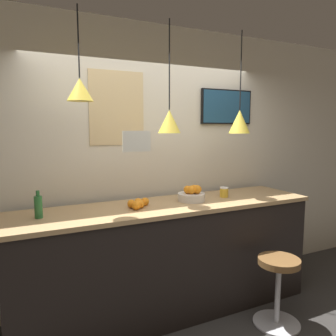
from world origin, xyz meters
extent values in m
cube|color=beige|center=(0.00, 1.21, 1.45)|extent=(8.00, 0.06, 2.90)
cube|color=black|center=(0.00, 0.74, 0.53)|extent=(2.94, 0.68, 1.06)
cube|color=tan|center=(0.00, 0.74, 1.08)|extent=(2.98, 0.72, 0.04)
cylinder|color=#B7B7BC|center=(0.82, 0.09, 0.01)|extent=(0.43, 0.43, 0.02)
cylinder|color=#B7B7BC|center=(0.82, 0.09, 0.30)|extent=(0.05, 0.05, 0.56)
cylinder|color=brown|center=(0.82, 0.09, 0.61)|extent=(0.38, 0.38, 0.06)
cylinder|color=beige|center=(0.27, 0.76, 1.14)|extent=(0.27, 0.27, 0.08)
sphere|color=orange|center=(0.31, 0.72, 1.22)|extent=(0.09, 0.09, 0.09)
sphere|color=orange|center=(0.27, 0.76, 1.21)|extent=(0.08, 0.08, 0.08)
sphere|color=orange|center=(0.23, 0.76, 1.22)|extent=(0.08, 0.08, 0.08)
sphere|color=orange|center=(0.25, 0.72, 1.21)|extent=(0.08, 0.08, 0.08)
sphere|color=orange|center=(0.30, 0.76, 1.22)|extent=(0.08, 0.08, 0.08)
sphere|color=orange|center=(-0.29, 0.78, 1.14)|extent=(0.08, 0.08, 0.08)
sphere|color=orange|center=(-0.30, 0.70, 1.14)|extent=(0.07, 0.07, 0.07)
sphere|color=orange|center=(-0.34, 0.69, 1.14)|extent=(0.07, 0.07, 0.07)
sphere|color=orange|center=(-0.37, 0.75, 1.14)|extent=(0.08, 0.08, 0.08)
sphere|color=orange|center=(-0.35, 0.66, 1.14)|extent=(0.08, 0.08, 0.08)
sphere|color=orange|center=(-0.30, 0.73, 1.14)|extent=(0.08, 0.08, 0.08)
sphere|color=orange|center=(-0.34, 0.69, 1.14)|extent=(0.07, 0.07, 0.07)
sphere|color=orange|center=(-0.23, 0.77, 1.14)|extent=(0.08, 0.08, 0.08)
cylinder|color=#286B33|center=(-1.16, 0.76, 1.19)|extent=(0.06, 0.06, 0.18)
cylinder|color=#286B33|center=(-1.16, 0.76, 1.30)|extent=(0.03, 0.03, 0.05)
cylinder|color=gold|center=(0.67, 0.76, 1.15)|extent=(0.09, 0.09, 0.09)
cylinder|color=white|center=(0.67, 0.76, 1.20)|extent=(0.09, 0.09, 0.01)
cylinder|color=black|center=(-0.81, 0.71, 2.52)|extent=(0.01, 0.01, 0.57)
cone|color=yellow|center=(-0.81, 0.71, 2.14)|extent=(0.21, 0.21, 0.18)
sphere|color=#F9EFCC|center=(-0.81, 0.71, 2.07)|extent=(0.04, 0.04, 0.04)
cylinder|color=black|center=(0.00, 0.71, 2.40)|extent=(0.01, 0.01, 0.80)
cone|color=yellow|center=(0.00, 0.71, 1.89)|extent=(0.21, 0.21, 0.22)
sphere|color=#F9EFCC|center=(0.00, 0.71, 1.80)|extent=(0.04, 0.04, 0.04)
cylinder|color=black|center=(0.81, 0.71, 2.41)|extent=(0.01, 0.01, 0.79)
cone|color=yellow|center=(0.81, 0.71, 1.89)|extent=(0.22, 0.22, 0.24)
sphere|color=#F9EFCC|center=(0.81, 0.71, 1.79)|extent=(0.04, 0.04, 0.04)
cube|color=black|center=(0.97, 1.16, 2.07)|extent=(0.68, 0.04, 0.40)
cube|color=navy|center=(0.97, 1.14, 2.07)|extent=(0.65, 0.01, 0.37)
cube|color=white|center=(-0.42, 0.46, 1.72)|extent=(0.24, 0.01, 0.17)
cube|color=#DBBC84|center=(-0.36, 1.17, 2.02)|extent=(0.56, 0.01, 0.74)
camera|label=1|loc=(-1.35, -2.04, 1.84)|focal=35.00mm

